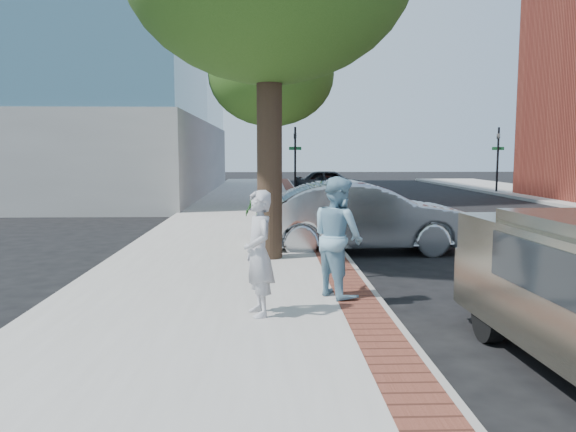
{
  "coord_description": "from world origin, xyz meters",
  "views": [
    {
      "loc": [
        -0.63,
        -9.77,
        2.35
      ],
      "look_at": [
        -0.27,
        0.41,
        1.2
      ],
      "focal_mm": 35.0,
      "sensor_mm": 36.0,
      "label": 1
    }
  ],
  "objects_px": {
    "person_green": "(266,214)",
    "bg_car": "(331,182)",
    "parking_meter": "(342,215)",
    "sedan_silver": "(362,217)",
    "person_gray": "(259,253)",
    "person_officer": "(338,237)"
  },
  "relations": [
    {
      "from": "person_gray",
      "to": "person_officer",
      "type": "height_order",
      "value": "person_officer"
    },
    {
      "from": "person_officer",
      "to": "bg_car",
      "type": "distance_m",
      "value": 23.79
    },
    {
      "from": "bg_car",
      "to": "sedan_silver",
      "type": "bearing_deg",
      "value": -176.45
    },
    {
      "from": "person_officer",
      "to": "parking_meter",
      "type": "bearing_deg",
      "value": -37.82
    },
    {
      "from": "bg_car",
      "to": "person_officer",
      "type": "bearing_deg",
      "value": -178.43
    },
    {
      "from": "person_officer",
      "to": "sedan_silver",
      "type": "height_order",
      "value": "person_officer"
    },
    {
      "from": "person_gray",
      "to": "person_officer",
      "type": "relative_size",
      "value": 0.92
    },
    {
      "from": "parking_meter",
      "to": "sedan_silver",
      "type": "height_order",
      "value": "sedan_silver"
    },
    {
      "from": "parking_meter",
      "to": "person_officer",
      "type": "distance_m",
      "value": 1.85
    },
    {
      "from": "parking_meter",
      "to": "person_gray",
      "type": "distance_m",
      "value": 3.21
    },
    {
      "from": "parking_meter",
      "to": "person_gray",
      "type": "bearing_deg",
      "value": -118.08
    },
    {
      "from": "person_officer",
      "to": "bg_car",
      "type": "height_order",
      "value": "person_officer"
    },
    {
      "from": "person_gray",
      "to": "parking_meter",
      "type": "bearing_deg",
      "value": 134.47
    },
    {
      "from": "person_gray",
      "to": "bg_car",
      "type": "bearing_deg",
      "value": 153.9
    },
    {
      "from": "person_gray",
      "to": "person_officer",
      "type": "xyz_separation_m",
      "value": [
        1.2,
        1.01,
        0.07
      ]
    },
    {
      "from": "sedan_silver",
      "to": "bg_car",
      "type": "distance_m",
      "value": 19.07
    },
    {
      "from": "bg_car",
      "to": "person_gray",
      "type": "bearing_deg",
      "value": 179.09
    },
    {
      "from": "sedan_silver",
      "to": "bg_car",
      "type": "bearing_deg",
      "value": -6.18
    },
    {
      "from": "parking_meter",
      "to": "person_gray",
      "type": "height_order",
      "value": "person_gray"
    },
    {
      "from": "parking_meter",
      "to": "sedan_silver",
      "type": "relative_size",
      "value": 0.29
    },
    {
      "from": "person_green",
      "to": "bg_car",
      "type": "xyz_separation_m",
      "value": [
        3.68,
        19.57,
        -0.27
      ]
    },
    {
      "from": "parking_meter",
      "to": "person_green",
      "type": "distance_m",
      "value": 2.7
    }
  ]
}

